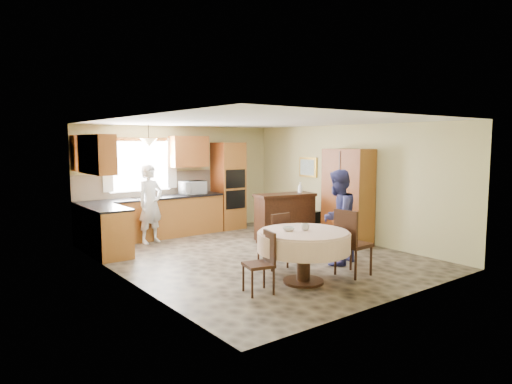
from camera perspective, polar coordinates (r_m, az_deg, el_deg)
The scene contains 36 objects.
floor at distance 8.61m, azimuth 0.19°, elevation -8.07°, with size 5.00×6.00×0.01m, color #6F614E.
ceiling at distance 8.35m, azimuth 0.20°, elevation 8.80°, with size 5.00×6.00×0.01m, color white.
wall_back at distance 10.91m, azimuth -9.42°, elevation 1.55°, with size 5.00×0.02×2.50m, color tan.
wall_front at distance 6.29m, azimuth 17.04°, elevation -2.06°, with size 5.00×0.02×2.50m, color tan.
wall_left at distance 7.16m, azimuth -15.91°, elevation -1.04°, with size 0.02×6.00×2.50m, color tan.
wall_right at distance 10.09m, azimuth 11.55°, elevation 1.13°, with size 0.02×6.00×2.50m, color tan.
window at distance 10.44m, azimuth -14.26°, elevation 3.16°, with size 1.40×0.03×1.10m, color white.
curtain_left at distance 10.13m, azimuth -18.07°, elevation 3.23°, with size 0.22×0.02×1.15m, color white.
curtain_right at distance 10.71m, azimuth -10.46°, elevation 3.58°, with size 0.22×0.02×1.15m, color white.
base_cab_back at distance 10.37m, azimuth -12.72°, elevation -3.28°, with size 3.30×0.60×0.88m, color #B1772F.
counter_back at distance 10.31m, azimuth -12.78°, elevation -0.75°, with size 3.30×0.64×0.04m, color black.
base_cab_left at distance 9.06m, azimuth -18.15°, elevation -4.81°, with size 0.60×1.20×0.88m, color #B1772F.
counter_left at distance 8.98m, azimuth -18.25°, elevation -1.93°, with size 0.64×1.20×0.04m, color black.
backsplash at distance 10.54m, azimuth -13.47°, elevation 0.91°, with size 3.30×0.02×0.55m, color #C8AC8D.
wall_cab_left at distance 9.93m, azimuth -19.58°, elevation 4.63°, with size 0.85×0.33×0.72m, color #B8692E.
wall_cab_right at distance 10.81m, azimuth -8.36°, elevation 5.02°, with size 0.90×0.33×0.72m, color #B8692E.
wall_cab_side at distance 8.86m, azimuth -19.30°, elevation 4.48°, with size 0.33×1.20×0.72m, color #B8692E.
oven_tower at distance 11.25m, azimuth -3.47°, elevation 0.79°, with size 0.66×0.62×2.12m, color #B1772F.
oven_upper at distance 10.97m, azimuth -2.57°, elevation 1.65°, with size 0.56×0.01×0.45m, color black.
oven_lower at distance 11.02m, azimuth -2.55°, elevation -0.94°, with size 0.56×0.01×0.45m, color black.
pendant at distance 9.99m, azimuth -13.26°, elevation 6.03°, with size 0.36×0.36×0.18m, color beige.
sideboard at distance 10.05m, azimuth 3.63°, elevation -3.24°, with size 1.33×0.55×0.95m, color #381D0F.
space_heater at distance 10.59m, azimuth 6.88°, elevation -3.89°, with size 0.40×0.28×0.54m, color black.
cupboard at distance 9.77m, azimuth 11.39°, elevation -0.54°, with size 0.52×1.04×1.99m, color #B1772F.
dining_table at distance 6.96m, azimuth 5.98°, elevation -6.28°, with size 1.40×1.40×0.80m.
chair_left at distance 6.51m, azimuth 0.89°, elevation -8.37°, with size 0.46×0.46×0.88m.
chair_back at distance 7.72m, azimuth 2.53°, elevation -5.74°, with size 0.42×0.42×0.95m.
chair_right at distance 7.41m, azimuth 11.69°, elevation -5.83°, with size 0.49×0.49×1.07m.
framed_picture at distance 10.91m, azimuth 6.52°, elevation 3.09°, with size 0.06×0.57×0.47m.
microwave at distance 10.68m, azimuth -7.93°, elevation 0.53°, with size 0.56×0.38×0.31m, color silver.
person_sink at distance 9.86m, azimuth -13.06°, elevation -1.48°, with size 0.61×0.40×1.66m, color silver.
person_dining at distance 8.06m, azimuth 10.17°, elevation -3.12°, with size 0.81×0.63×1.66m, color navy.
bowl_sideboard at distance 9.83m, azimuth 2.59°, elevation -0.53°, with size 0.19×0.19×0.05m, color #B2B2B2.
bottle_sideboard at distance 10.26m, azimuth 5.53°, elevation 0.42°, with size 0.11×0.11×0.29m, color silver.
cup_table at distance 6.95m, azimuth 6.16°, elevation -4.37°, with size 0.13×0.13×0.10m, color #B2B2B2.
bowl_table at distance 6.90m, azimuth 4.09°, elevation -4.64°, with size 0.18×0.18×0.06m, color #B2B2B2.
Camera 1 is at (-5.07, -6.63, 2.13)m, focal length 32.00 mm.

